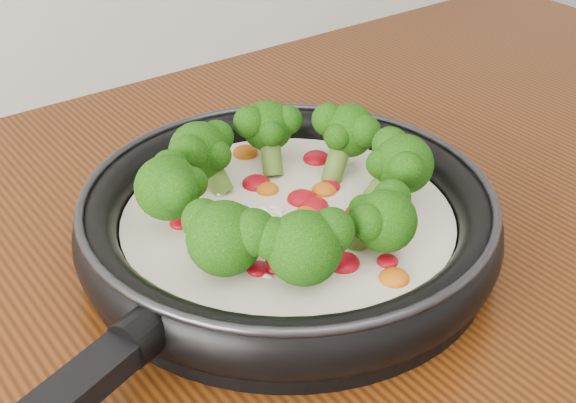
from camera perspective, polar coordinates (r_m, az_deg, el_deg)
skillet at (r=0.65m, az=-0.21°, el=-1.22°), size 0.58×0.45×0.10m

